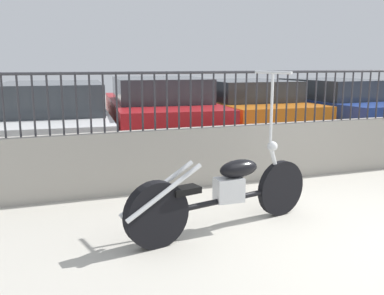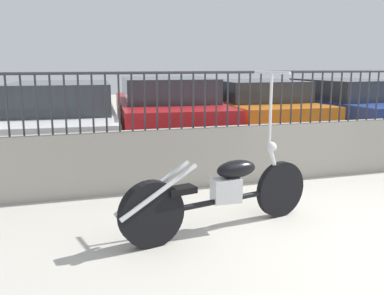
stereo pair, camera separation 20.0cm
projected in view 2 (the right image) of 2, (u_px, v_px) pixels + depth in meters
The scene contains 7 objects.
low_wall at pixel (284, 152), 6.11m from camera, with size 8.66×0.18×0.80m.
fence_railing at pixel (287, 89), 5.93m from camera, with size 8.66×0.04×0.74m.
motorcycle_black at pixel (213, 194), 4.17m from camera, with size 2.14×0.73×1.57m.
car_white at pixel (63, 118), 7.70m from camera, with size 2.15×4.52×1.31m.
car_red at pixel (166, 111), 8.49m from camera, with size 2.26×4.65×1.36m.
car_orange at pixel (252, 109), 9.24m from camera, with size 1.97×4.25×1.29m.
car_blue at pixel (339, 107), 9.58m from camera, with size 1.95×4.31×1.29m.
Camera 2 is at (-3.02, -2.79, 1.64)m, focal length 40.00 mm.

